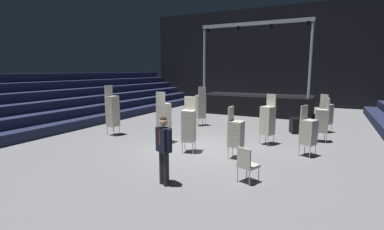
% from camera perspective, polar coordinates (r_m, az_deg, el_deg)
% --- Properties ---
extents(ground_plane, '(22.00, 30.00, 0.10)m').
position_cam_1_polar(ground_plane, '(10.44, 0.58, -7.09)').
color(ground_plane, slate).
extents(arena_end_wall, '(22.00, 0.30, 8.00)m').
position_cam_1_polar(arena_end_wall, '(24.44, 16.46, 11.43)').
color(arena_end_wall, black).
rests_on(arena_end_wall, ground_plane).
extents(bleacher_bank_left, '(4.50, 24.00, 2.70)m').
position_cam_1_polar(bleacher_bank_left, '(16.58, -26.09, 2.95)').
color(bleacher_bank_left, '#191E38').
rests_on(bleacher_bank_left, ground_plane).
extents(stage_riser, '(7.05, 3.01, 5.77)m').
position_cam_1_polar(stage_riser, '(19.09, 13.05, 2.39)').
color(stage_riser, black).
rests_on(stage_riser, ground_plane).
extents(man_with_tie, '(0.55, 0.38, 1.76)m').
position_cam_1_polar(man_with_tie, '(6.98, -5.85, -6.47)').
color(man_with_tie, black).
rests_on(man_with_tie, ground_plane).
extents(chair_stack_front_left, '(0.48, 0.48, 2.22)m').
position_cam_1_polar(chair_stack_front_left, '(12.80, -16.03, 0.89)').
color(chair_stack_front_left, '#B2B5BA').
rests_on(chair_stack_front_left, ground_plane).
extents(chair_stack_front_right, '(0.53, 0.53, 1.96)m').
position_cam_1_polar(chair_stack_front_right, '(9.71, -0.65, -2.06)').
color(chair_stack_front_right, '#B2B5BA').
rests_on(chair_stack_front_right, ground_plane).
extents(chair_stack_mid_left, '(0.62, 0.62, 1.79)m').
position_cam_1_polar(chair_stack_mid_left, '(14.29, 25.83, 0.30)').
color(chair_stack_mid_left, '#B2B5BA').
rests_on(chair_stack_mid_left, ground_plane).
extents(chair_stack_mid_right, '(0.47, 0.47, 1.71)m').
position_cam_1_polar(chair_stack_mid_right, '(9.17, 8.98, -3.63)').
color(chair_stack_mid_right, '#B2B5BA').
rests_on(chair_stack_mid_right, ground_plane).
extents(chair_stack_mid_centre, '(0.52, 0.52, 1.79)m').
position_cam_1_polar(chair_stack_mid_centre, '(12.30, 25.10, -0.94)').
color(chair_stack_mid_centre, '#B2B5BA').
rests_on(chair_stack_mid_centre, ground_plane).
extents(chair_stack_rear_left, '(0.58, 0.58, 1.71)m').
position_cam_1_polar(chair_stack_rear_left, '(10.09, 22.76, -3.07)').
color(chair_stack_rear_left, '#B2B5BA').
rests_on(chair_stack_rear_left, ground_plane).
extents(chair_stack_rear_right, '(0.47, 0.47, 2.05)m').
position_cam_1_polar(chair_stack_rear_right, '(11.08, -5.83, -0.48)').
color(chair_stack_rear_right, '#B2B5BA').
rests_on(chair_stack_rear_right, ground_plane).
extents(chair_stack_rear_centre, '(0.58, 0.58, 1.96)m').
position_cam_1_polar(chair_stack_rear_centre, '(11.13, 15.28, -0.93)').
color(chair_stack_rear_centre, '#B2B5BA').
rests_on(chair_stack_rear_centre, ground_plane).
extents(chair_stack_aisle_left, '(0.62, 0.62, 2.05)m').
position_cam_1_polar(chair_stack_aisle_left, '(14.47, 1.78, 1.82)').
color(chair_stack_aisle_left, '#B2B5BA').
rests_on(chair_stack_aisle_left, ground_plane).
extents(equipment_road_case, '(1.06, 0.90, 0.70)m').
position_cam_1_polar(equipment_road_case, '(13.76, 21.44, -2.04)').
color(equipment_road_case, black).
rests_on(equipment_road_case, ground_plane).
extents(loose_chair_near_man, '(0.57, 0.57, 0.95)m').
position_cam_1_polar(loose_chair_near_man, '(7.33, 11.17, -9.62)').
color(loose_chair_near_man, '#B2B5BA').
rests_on(loose_chair_near_man, ground_plane).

